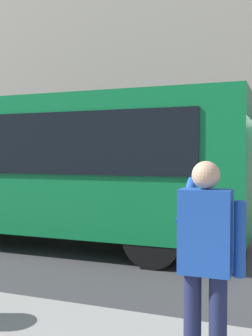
{
  "coord_description": "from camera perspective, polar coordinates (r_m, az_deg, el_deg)",
  "views": [
    {
      "loc": [
        -1.03,
        7.78,
        1.9
      ],
      "look_at": [
        1.83,
        0.36,
        1.64
      ],
      "focal_mm": 44.19,
      "sensor_mm": 36.0,
      "label": 1
    }
  ],
  "objects": [
    {
      "name": "ground_plane",
      "position": [
        8.07,
        13.42,
        -11.81
      ],
      "size": [
        60.0,
        60.0,
        0.0
      ],
      "primitive_type": "plane",
      "color": "#38383A"
    },
    {
      "name": "red_bus",
      "position": [
        9.17,
        -12.51,
        0.46
      ],
      "size": [
        9.05,
        2.54,
        3.08
      ],
      "color": "#0F7238",
      "rests_on": "ground_plane"
    },
    {
      "name": "pedestrian_photographer",
      "position": [
        3.35,
        10.99,
        -11.24
      ],
      "size": [
        0.53,
        0.52,
        1.7
      ],
      "color": "#1E2347",
      "rests_on": "sidewalk_curb"
    }
  ]
}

